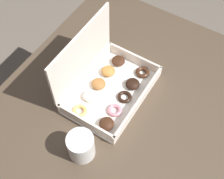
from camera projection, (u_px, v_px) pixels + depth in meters
The scene contains 4 objects.
ground_plane at pixel (122, 169), 1.77m from camera, with size 8.00×8.00×0.00m, color #6B6054.
dining_table at pixel (126, 116), 1.23m from camera, with size 1.01×0.89×0.74m.
donut_box at pixel (104, 81), 1.13m from camera, with size 0.34×0.24×0.25m.
coffee_mug at pixel (81, 146), 0.99m from camera, with size 0.09×0.09×0.10m.
Camera 1 is at (-0.53, -0.26, 1.72)m, focal length 50.00 mm.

